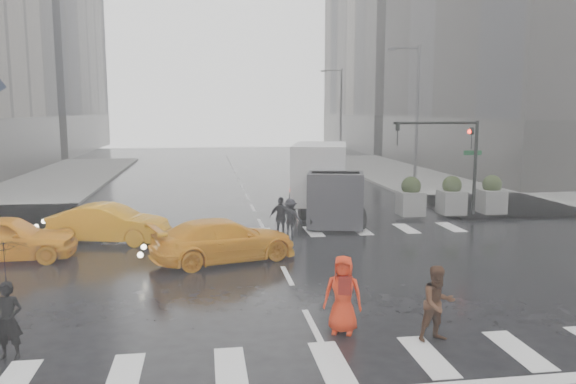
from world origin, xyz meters
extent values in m
plane|color=black|center=(0.00, 0.00, 0.00)|extent=(120.00, 120.00, 0.00)
cube|color=gray|center=(19.50, 17.50, 0.07)|extent=(35.00, 35.00, 0.15)
cube|color=gray|center=(29.00, 56.00, 18.00)|extent=(26.00, 26.00, 36.00)
cube|color=#302E2B|center=(29.00, 56.00, 2.20)|extent=(26.05, 26.05, 4.40)
cylinder|color=black|center=(10.00, 8.00, 2.25)|extent=(0.16, 0.16, 4.50)
cylinder|color=black|center=(8.00, 8.00, 4.40)|extent=(4.00, 0.12, 0.12)
imported|color=black|center=(9.75, 8.00, 3.70)|extent=(0.16, 0.20, 1.00)
imported|color=black|center=(6.20, 8.00, 3.90)|extent=(0.16, 0.20, 1.00)
sphere|color=#FF190C|center=(9.65, 8.00, 4.00)|extent=(0.20, 0.20, 0.20)
cube|color=#0B5021|center=(10.00, 8.30, 3.00)|extent=(0.90, 0.03, 0.22)
cylinder|color=#59595B|center=(11.00, 18.00, 4.50)|extent=(0.20, 0.20, 9.00)
cylinder|color=#59595B|center=(10.10, 18.00, 8.80)|extent=(1.80, 0.12, 0.12)
cube|color=#59595B|center=(9.20, 18.00, 8.70)|extent=(0.50, 0.22, 0.15)
cylinder|color=#59595B|center=(11.00, 38.00, 4.50)|extent=(0.20, 0.20, 9.00)
cylinder|color=#59595B|center=(10.10, 38.00, 8.80)|extent=(1.80, 0.12, 0.12)
cube|color=#59595B|center=(9.20, 38.00, 8.70)|extent=(0.50, 0.22, 0.15)
cube|color=gray|center=(7.00, 8.20, 0.70)|extent=(1.10, 1.10, 1.10)
sphere|color=black|center=(7.00, 8.20, 1.50)|extent=(0.90, 0.90, 0.90)
cube|color=gray|center=(9.00, 8.20, 0.70)|extent=(1.10, 1.10, 1.10)
sphere|color=black|center=(9.00, 8.20, 1.50)|extent=(0.90, 0.90, 0.90)
cube|color=gray|center=(11.00, 8.20, 0.70)|extent=(1.10, 1.10, 1.10)
sphere|color=black|center=(11.00, 8.20, 1.50)|extent=(0.90, 0.90, 0.90)
imported|color=black|center=(-6.38, -4.81, 0.80)|extent=(0.62, 0.45, 1.59)
imported|color=black|center=(-6.38, -4.81, 1.99)|extent=(1.08, 1.09, 0.88)
imported|color=#482A19|center=(2.51, -5.26, 0.84)|extent=(0.90, 0.76, 1.67)
imported|color=red|center=(0.59, -4.50, 0.89)|extent=(1.01, 0.84, 1.77)
cube|color=maroon|center=(0.59, -4.68, 1.15)|extent=(0.32, 0.25, 0.40)
imported|color=black|center=(0.51, 5.00, 0.82)|extent=(1.11, 0.93, 1.63)
imported|color=black|center=(0.92, 5.37, 0.75)|extent=(1.06, 0.74, 1.50)
imported|color=#FF9E0D|center=(-9.00, 3.11, 0.77)|extent=(4.53, 1.88, 1.53)
imported|color=#FF9E0D|center=(-6.03, 5.29, 0.72)|extent=(4.64, 2.61, 1.45)
imported|color=#FF9E0D|center=(-1.82, 2.00, 0.71)|extent=(4.70, 3.23, 1.41)
cube|color=silver|center=(3.00, 9.60, 2.05)|extent=(2.40, 4.60, 2.70)
cube|color=#303036|center=(3.00, 6.40, 1.25)|extent=(2.30, 1.80, 2.30)
cube|color=black|center=(3.00, 6.40, 1.95)|extent=(2.00, 0.90, 0.90)
cylinder|color=black|center=(1.95, 6.21, 0.45)|extent=(0.28, 0.90, 0.90)
cylinder|color=black|center=(4.05, 6.21, 0.45)|extent=(0.28, 0.90, 0.90)
cylinder|color=black|center=(1.95, 8.40, 0.45)|extent=(0.28, 0.90, 0.90)
cylinder|color=black|center=(4.05, 8.40, 0.45)|extent=(0.28, 0.90, 0.90)
cylinder|color=black|center=(1.95, 11.20, 0.45)|extent=(0.28, 0.90, 0.90)
cylinder|color=black|center=(4.05, 11.20, 0.45)|extent=(0.28, 0.90, 0.90)
camera|label=1|loc=(-2.42, -16.28, 4.98)|focal=35.00mm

